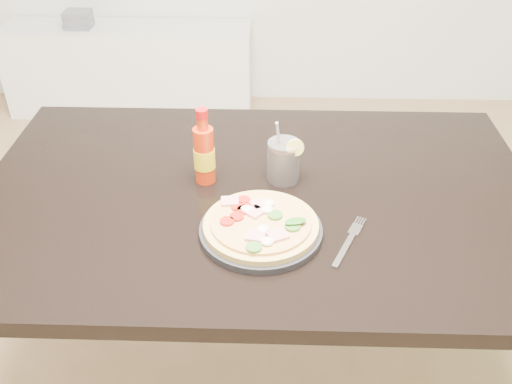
{
  "coord_description": "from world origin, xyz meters",
  "views": [
    {
      "loc": [
        0.03,
        -1.05,
        1.56
      ],
      "look_at": [
        -0.0,
        0.0,
        0.83
      ],
      "focal_mm": 40.0,
      "sensor_mm": 36.0,
      "label": 1
    }
  ],
  "objects_px": {
    "pizza": "(261,223)",
    "cola_cup": "(284,162)",
    "plate": "(261,231)",
    "hot_sauce_bottle": "(204,154)",
    "media_console": "(131,69)",
    "fork": "(350,240)",
    "dining_table": "(257,217)"
  },
  "relations": [
    {
      "from": "pizza",
      "to": "cola_cup",
      "type": "height_order",
      "value": "cola_cup"
    },
    {
      "from": "plate",
      "to": "hot_sauce_bottle",
      "type": "height_order",
      "value": "hot_sauce_bottle"
    },
    {
      "from": "media_console",
      "to": "plate",
      "type": "bearing_deg",
      "value": -69.05
    },
    {
      "from": "fork",
      "to": "media_console",
      "type": "distance_m",
      "value": 2.41
    },
    {
      "from": "dining_table",
      "to": "media_console",
      "type": "height_order",
      "value": "dining_table"
    },
    {
      "from": "dining_table",
      "to": "fork",
      "type": "relative_size",
      "value": 7.85
    },
    {
      "from": "plate",
      "to": "media_console",
      "type": "bearing_deg",
      "value": 110.95
    },
    {
      "from": "pizza",
      "to": "hot_sauce_bottle",
      "type": "bearing_deg",
      "value": 124.67
    },
    {
      "from": "plate",
      "to": "pizza",
      "type": "bearing_deg",
      "value": 118.96
    },
    {
      "from": "hot_sauce_bottle",
      "to": "fork",
      "type": "distance_m",
      "value": 0.42
    },
    {
      "from": "dining_table",
      "to": "plate",
      "type": "height_order",
      "value": "plate"
    },
    {
      "from": "cola_cup",
      "to": "dining_table",
      "type": "bearing_deg",
      "value": -138.44
    },
    {
      "from": "fork",
      "to": "cola_cup",
      "type": "bearing_deg",
      "value": 145.17
    },
    {
      "from": "dining_table",
      "to": "cola_cup",
      "type": "xyz_separation_m",
      "value": [
        0.06,
        0.06,
        0.13
      ]
    },
    {
      "from": "pizza",
      "to": "cola_cup",
      "type": "distance_m",
      "value": 0.23
    },
    {
      "from": "media_console",
      "to": "cola_cup",
      "type": "bearing_deg",
      "value": -65.49
    },
    {
      "from": "plate",
      "to": "hot_sauce_bottle",
      "type": "distance_m",
      "value": 0.27
    },
    {
      "from": "pizza",
      "to": "dining_table",
      "type": "bearing_deg",
      "value": 94.0
    },
    {
      "from": "fork",
      "to": "media_console",
      "type": "bearing_deg",
      "value": 139.65
    },
    {
      "from": "plate",
      "to": "pizza",
      "type": "distance_m",
      "value": 0.02
    },
    {
      "from": "dining_table",
      "to": "pizza",
      "type": "xyz_separation_m",
      "value": [
        0.01,
        -0.17,
        0.11
      ]
    },
    {
      "from": "plate",
      "to": "cola_cup",
      "type": "xyz_separation_m",
      "value": [
        0.05,
        0.23,
        0.04
      ]
    },
    {
      "from": "media_console",
      "to": "dining_table",
      "type": "bearing_deg",
      "value": -67.73
    },
    {
      "from": "cola_cup",
      "to": "fork",
      "type": "relative_size",
      "value": 0.97
    },
    {
      "from": "dining_table",
      "to": "media_console",
      "type": "distance_m",
      "value": 2.15
    },
    {
      "from": "hot_sauce_bottle",
      "to": "plate",
      "type": "bearing_deg",
      "value": -55.36
    },
    {
      "from": "pizza",
      "to": "hot_sauce_bottle",
      "type": "relative_size",
      "value": 1.28
    },
    {
      "from": "plate",
      "to": "media_console",
      "type": "xyz_separation_m",
      "value": [
        -0.81,
        2.12,
        -0.51
      ]
    },
    {
      "from": "plate",
      "to": "media_console",
      "type": "distance_m",
      "value": 2.32
    },
    {
      "from": "plate",
      "to": "pizza",
      "type": "height_order",
      "value": "pizza"
    },
    {
      "from": "cola_cup",
      "to": "media_console",
      "type": "xyz_separation_m",
      "value": [
        -0.86,
        1.89,
        -0.55
      ]
    },
    {
      "from": "fork",
      "to": "hot_sauce_bottle",
      "type": "bearing_deg",
      "value": 170.47
    }
  ]
}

